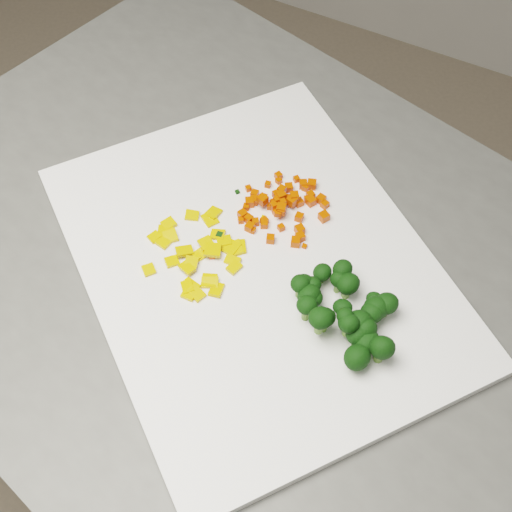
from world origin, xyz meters
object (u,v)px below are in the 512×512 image
at_px(counter_block, 258,415).
at_px(pepper_pile, 200,249).
at_px(carrot_pile, 281,202).
at_px(cutting_board, 256,264).
at_px(broccoli_pile, 335,312).

distance_m(counter_block, pepper_pile, 0.48).
bearing_deg(pepper_pile, carrot_pile, 61.47).
distance_m(counter_block, carrot_pile, 0.49).
bearing_deg(counter_block, cutting_board, 150.60).
xyz_separation_m(cutting_board, broccoli_pile, (0.12, -0.04, 0.04)).
bearing_deg(counter_block, carrot_pile, 99.54).
bearing_deg(broccoli_pile, carrot_pile, 135.99).
bearing_deg(pepper_pile, counter_block, 14.12).
height_order(counter_block, carrot_pile, carrot_pile).
bearing_deg(pepper_pile, broccoli_pile, -5.40).
bearing_deg(carrot_pile, cutting_board, -84.39).
height_order(counter_block, broccoli_pile, broccoli_pile).
distance_m(carrot_pile, broccoli_pile, 0.17).
height_order(cutting_board, broccoli_pile, broccoli_pile).
relative_size(counter_block, cutting_board, 2.04).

